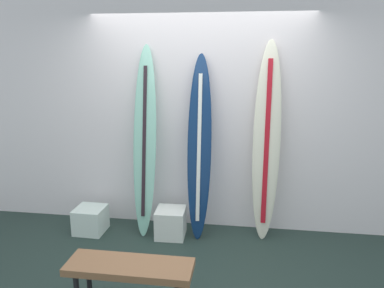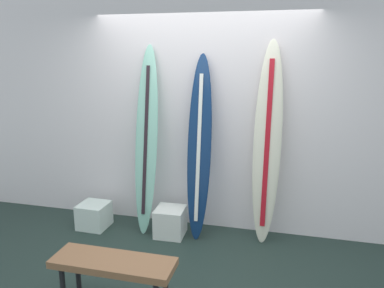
# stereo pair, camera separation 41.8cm
# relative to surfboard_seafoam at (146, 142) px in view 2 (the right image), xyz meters

# --- Properties ---
(ground) EXTENTS (8.00, 8.00, 0.04)m
(ground) POSITION_rel_surfboard_seafoam_xyz_m (0.60, -0.96, -1.09)
(ground) COLOR #21322C
(wall_back) EXTENTS (7.20, 0.20, 2.80)m
(wall_back) POSITION_rel_surfboard_seafoam_xyz_m (0.60, 0.34, 0.33)
(wall_back) COLOR white
(wall_back) RESTS_ON ground
(surfboard_seafoam) EXTENTS (0.27, 0.44, 2.17)m
(surfboard_seafoam) POSITION_rel_surfboard_seafoam_xyz_m (0.00, 0.00, 0.00)
(surfboard_seafoam) COLOR #89CCB6
(surfboard_seafoam) RESTS_ON ground
(surfboard_navy) EXTENTS (0.28, 0.41, 2.07)m
(surfboard_navy) POSITION_rel_surfboard_seafoam_xyz_m (0.63, -0.01, -0.05)
(surfboard_navy) COLOR navy
(surfboard_navy) RESTS_ON ground
(surfboard_ivory) EXTENTS (0.32, 0.33, 2.22)m
(surfboard_ivory) POSITION_rel_surfboard_seafoam_xyz_m (1.37, 0.06, 0.04)
(surfboard_ivory) COLOR silver
(surfboard_ivory) RESTS_ON ground
(display_block_left) EXTENTS (0.34, 0.34, 0.33)m
(display_block_left) POSITION_rel_surfboard_seafoam_xyz_m (0.31, -0.13, -0.91)
(display_block_left) COLOR white
(display_block_left) RESTS_ON ground
(display_block_center) EXTENTS (0.34, 0.34, 0.30)m
(display_block_center) POSITION_rel_surfboard_seafoam_xyz_m (-0.65, -0.15, -0.92)
(display_block_center) COLOR white
(display_block_center) RESTS_ON ground
(bench) EXTENTS (1.01, 0.33, 0.46)m
(bench) POSITION_rel_surfboard_seafoam_xyz_m (0.26, -1.48, -0.68)
(bench) COLOR #8D6140
(bench) RESTS_ON ground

